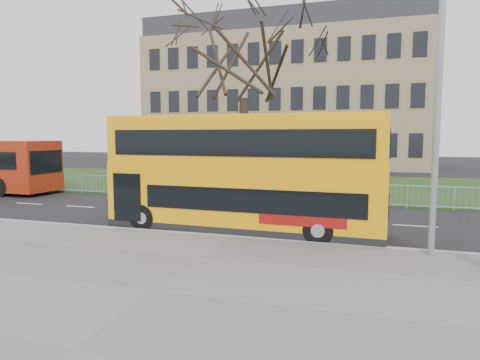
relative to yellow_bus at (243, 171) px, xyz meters
name	(u,v)px	position (x,y,z in m)	size (l,w,h in m)	color
ground	(244,230)	(-0.05, 0.32, -2.18)	(120.00, 120.00, 0.00)	black
pavement	(155,293)	(-0.05, -6.43, -2.12)	(80.00, 10.50, 0.12)	slate
kerb	(231,237)	(-0.05, -1.23, -2.11)	(80.00, 0.20, 0.14)	#949597
grass_verge	(304,185)	(-0.05, 14.62, -2.14)	(80.00, 15.40, 0.08)	#1D3413
guard_railing	(281,192)	(-0.05, 6.92, -1.63)	(40.00, 0.12, 1.10)	#7FBFE3
bare_tree	(244,80)	(-3.05, 10.32, 4.48)	(9.21, 9.21, 13.16)	black
civic_building	(289,104)	(-5.05, 35.32, 4.82)	(30.00, 15.00, 14.00)	#8A7B58
yellow_bus	(243,171)	(0.00, 0.00, 0.00)	(9.75, 2.64, 4.06)	#F8A30A
street_lamp	(435,69)	(5.83, -1.68, 2.99)	(1.95, 0.27, 9.20)	gray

